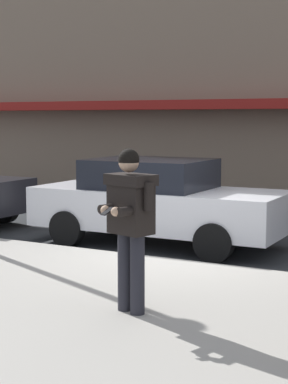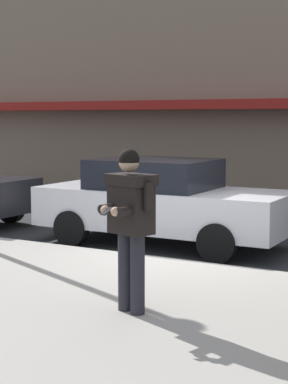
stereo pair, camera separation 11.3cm
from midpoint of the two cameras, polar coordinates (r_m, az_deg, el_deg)
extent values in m
plane|color=#2B2D30|center=(10.03, 2.78, -6.49)|extent=(80.00, 80.00, 0.00)
cube|color=#A8A399|center=(7.13, -0.02, -11.40)|extent=(32.00, 5.30, 0.14)
cube|color=silver|center=(9.70, 8.27, -6.99)|extent=(28.00, 0.12, 0.01)
cylinder|color=black|center=(14.24, -12.49, -1.42)|extent=(0.64, 0.22, 0.64)
cube|color=silver|center=(11.43, 1.06, -1.44)|extent=(4.52, 1.87, 0.70)
cube|color=black|center=(11.44, 0.26, 1.64)|extent=(2.09, 1.66, 0.52)
cylinder|color=black|center=(11.73, 9.06, -3.05)|extent=(0.64, 0.23, 0.64)
cylinder|color=black|center=(10.15, 5.91, -4.51)|extent=(0.64, 0.23, 0.64)
cylinder|color=black|center=(12.89, -2.76, -2.10)|extent=(0.64, 0.23, 0.64)
cylinder|color=black|center=(11.47, -7.13, -3.23)|extent=(0.64, 0.23, 0.64)
cylinder|color=#23232B|center=(7.03, -1.06, -7.34)|extent=(0.16, 0.16, 0.88)
cylinder|color=#23232B|center=(7.17, -2.17, -7.06)|extent=(0.16, 0.16, 0.88)
cube|color=black|center=(6.95, -1.64, -1.11)|extent=(0.53, 0.42, 0.64)
cube|color=black|center=(6.92, -1.65, 1.11)|extent=(0.60, 0.47, 0.12)
cylinder|color=black|center=(6.75, -0.07, -0.40)|extent=(0.11, 0.11, 0.30)
cylinder|color=black|center=(6.74, -1.77, -1.70)|extent=(0.18, 0.32, 0.10)
sphere|color=tan|center=(6.70, -3.04, -1.76)|extent=(0.10, 0.10, 0.10)
cylinder|color=black|center=(7.14, -3.13, -0.03)|extent=(0.11, 0.11, 0.30)
cylinder|color=black|center=(6.96, -3.44, -1.44)|extent=(0.18, 0.32, 0.10)
sphere|color=tan|center=(6.82, -3.94, -1.61)|extent=(0.10, 0.10, 0.10)
cube|color=black|center=(6.73, -3.75, -1.72)|extent=(0.11, 0.16, 0.07)
sphere|color=tan|center=(6.89, -1.84, 2.66)|extent=(0.22, 0.22, 0.22)
sphere|color=black|center=(6.88, -1.84, 2.91)|extent=(0.23, 0.23, 0.23)
camera|label=1|loc=(0.06, -90.48, -0.06)|focal=60.00mm
camera|label=2|loc=(0.06, 89.52, 0.06)|focal=60.00mm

